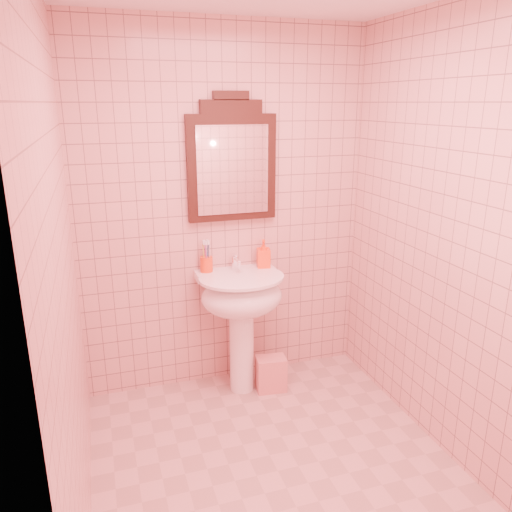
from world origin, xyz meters
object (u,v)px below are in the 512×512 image
object	(u,v)px
pedestal_sink	(242,304)
toothbrush_cup	(206,264)
towel	(271,374)
mirror	(232,162)
soap_dispenser	(264,254)

from	to	relation	value
pedestal_sink	toothbrush_cup	size ratio (longest dim) A/B	4.36
toothbrush_cup	towel	size ratio (longest dim) A/B	0.79
toothbrush_cup	towel	distance (m)	0.92
toothbrush_cup	towel	xyz separation A→B (m)	(0.39, -0.24, -0.79)
mirror	soap_dispenser	world-z (taller)	mirror
mirror	soap_dispenser	size ratio (longest dim) A/B	4.25
soap_dispenser	towel	bearing A→B (deg)	-81.65
towel	pedestal_sink	bearing A→B (deg)	159.53
mirror	pedestal_sink	bearing A→B (deg)	-90.00
pedestal_sink	toothbrush_cup	xyz separation A→B (m)	(-0.20, 0.16, 0.26)
toothbrush_cup	towel	world-z (taller)	toothbrush_cup
mirror	soap_dispenser	bearing A→B (deg)	-16.88
toothbrush_cup	towel	bearing A→B (deg)	-30.87
pedestal_sink	mirror	bearing A→B (deg)	90.00
pedestal_sink	soap_dispenser	size ratio (longest dim) A/B	4.35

